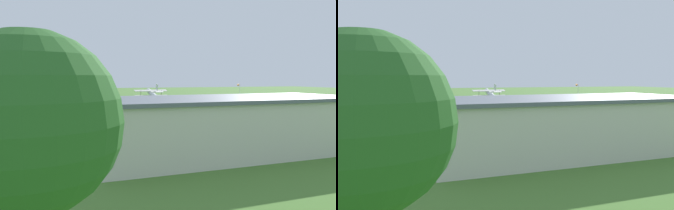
% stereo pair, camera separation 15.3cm
% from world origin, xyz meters
% --- Properties ---
extents(ground_plane, '(400.00, 400.00, 0.00)m').
position_xyz_m(ground_plane, '(0.00, 0.00, 0.00)').
color(ground_plane, '#47752D').
extents(hangar, '(29.06, 13.10, 5.85)m').
position_xyz_m(hangar, '(4.87, 39.65, 2.94)').
color(hangar, beige).
rests_on(hangar, ground_plane).
extents(biplane, '(7.40, 7.80, 4.16)m').
position_xyz_m(biplane, '(1.16, 0.42, 4.32)').
color(biplane, silver).
extents(car_black, '(2.34, 4.17, 1.70)m').
position_xyz_m(car_black, '(21.13, 29.62, 0.87)').
color(car_black, black).
rests_on(car_black, ground_plane).
extents(person_by_parked_cars, '(0.46, 0.46, 1.61)m').
position_xyz_m(person_by_parked_cars, '(-9.98, 27.57, 0.80)').
color(person_by_parked_cars, '#72338C').
rests_on(person_by_parked_cars, ground_plane).
extents(person_walking_on_apron, '(0.39, 0.39, 1.61)m').
position_xyz_m(person_walking_on_apron, '(16.06, 27.21, 0.80)').
color(person_walking_on_apron, '#33723F').
rests_on(person_walking_on_apron, ground_plane).
extents(tree_behind_hangar_right, '(5.71, 5.71, 9.32)m').
position_xyz_m(tree_behind_hangar_right, '(22.62, 60.06, 6.42)').
color(tree_behind_hangar_right, brown).
rests_on(tree_behind_hangar_right, ground_plane).
extents(windsock, '(1.42, 1.36, 6.23)m').
position_xyz_m(windsock, '(-27.98, -13.14, 5.47)').
color(windsock, silver).
rests_on(windsock, ground_plane).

